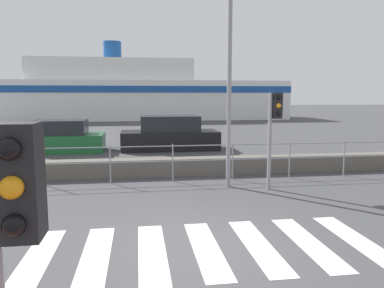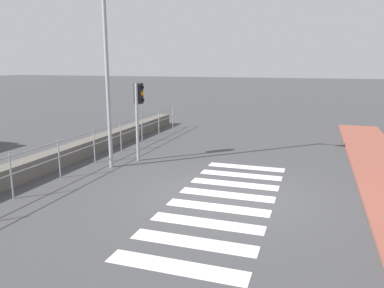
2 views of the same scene
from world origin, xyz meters
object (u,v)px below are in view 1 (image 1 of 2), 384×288
(traffic_light_far, at_px, (274,119))
(ferry_boat, at_px, (140,94))
(parked_car_black, at_px, (170,135))
(streetlamp, at_px, (232,42))
(parked_car_green, at_px, (60,138))

(traffic_light_far, relative_size, ferry_boat, 0.09)
(traffic_light_far, relative_size, parked_car_black, 0.58)
(traffic_light_far, bearing_deg, parked_car_black, 105.30)
(parked_car_black, bearing_deg, streetlamp, -82.46)
(streetlamp, distance_m, ferry_boat, 29.96)
(ferry_boat, height_order, parked_car_black, ferry_boat)
(parked_car_green, distance_m, parked_car_black, 4.92)
(traffic_light_far, xyz_separation_m, streetlamp, (-1.13, 0.23, 1.99))
(traffic_light_far, bearing_deg, streetlamp, 168.59)
(traffic_light_far, height_order, streetlamp, streetlamp)
(parked_car_green, relative_size, parked_car_black, 0.85)
(streetlamp, distance_m, parked_car_green, 10.14)
(parked_car_green, height_order, parked_car_black, parked_car_black)
(traffic_light_far, distance_m, ferry_boat, 30.27)
(parked_car_green, xyz_separation_m, parked_car_black, (4.92, 0.00, 0.07))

